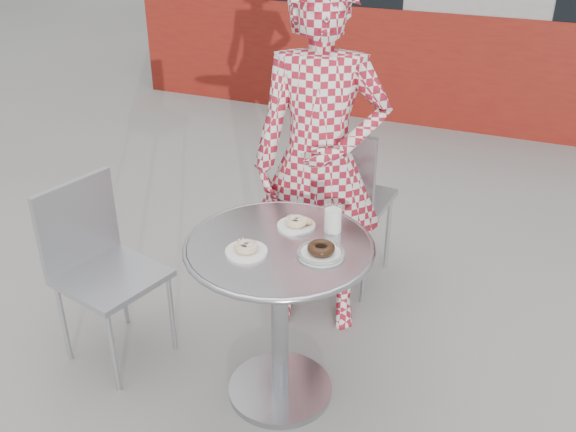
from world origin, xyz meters
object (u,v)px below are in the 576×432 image
at_px(plate_far, 297,223).
at_px(plate_near, 246,249).
at_px(bistro_table, 279,284).
at_px(plate_checker, 321,251).
at_px(chair_left, 115,308).
at_px(seated_person, 320,164).
at_px(milk_cup, 333,219).
at_px(chair_far, 343,232).

xyz_separation_m(plate_far, plate_near, (-0.10, -0.26, -0.00)).
relative_size(bistro_table, plate_checker, 4.16).
relative_size(chair_left, plate_near, 5.30).
height_order(seated_person, plate_near, seated_person).
bearing_deg(seated_person, bistro_table, -100.27).
bearing_deg(plate_checker, milk_cup, 95.84).
distance_m(chair_left, milk_cup, 1.13).
height_order(chair_far, plate_near, chair_far).
xyz_separation_m(seated_person, milk_cup, (0.21, -0.42, -0.04)).
relative_size(chair_far, milk_cup, 8.07).
distance_m(plate_far, plate_near, 0.28).
distance_m(chair_left, plate_near, 0.88).
bearing_deg(bistro_table, chair_far, 92.65).
bearing_deg(chair_left, plate_far, -61.71).
xyz_separation_m(chair_left, plate_near, (0.72, -0.05, 0.51)).
bearing_deg(plate_far, chair_far, 93.98).
xyz_separation_m(chair_far, seated_person, (-0.01, -0.39, 0.56)).
bearing_deg(plate_near, plate_far, 68.79).
bearing_deg(plate_far, seated_person, 98.44).
relative_size(chair_far, seated_person, 0.55).
xyz_separation_m(chair_far, plate_checker, (0.22, -0.99, 0.48)).
xyz_separation_m(bistro_table, chair_left, (-0.80, -0.05, -0.31)).
relative_size(plate_near, plate_checker, 0.88).
height_order(plate_far, milk_cup, milk_cup).
height_order(chair_left, milk_cup, milk_cup).
bearing_deg(chair_far, bistro_table, 96.23).
bearing_deg(milk_cup, seated_person, 116.71).
height_order(bistro_table, chair_left, chair_left).
bearing_deg(bistro_table, plate_far, 85.50).
height_order(seated_person, plate_far, seated_person).
height_order(plate_checker, milk_cup, milk_cup).
height_order(chair_far, milk_cup, chair_far).
height_order(seated_person, plate_checker, seated_person).
height_order(chair_far, plate_far, chair_far).
bearing_deg(seated_person, chair_left, -154.63).
distance_m(chair_far, plate_far, 0.96).
distance_m(plate_near, milk_cup, 0.38).
height_order(plate_far, plate_checker, plate_checker).
relative_size(chair_far, plate_far, 6.07).
height_order(plate_near, milk_cup, milk_cup).
xyz_separation_m(bistro_table, milk_cup, (0.16, 0.17, 0.24)).
height_order(chair_left, plate_checker, chair_left).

